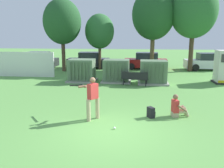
{
  "coord_description": "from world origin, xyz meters",
  "views": [
    {
      "loc": [
        0.87,
        -7.92,
        3.39
      ],
      "look_at": [
        -0.34,
        3.5,
        1.0
      ],
      "focal_mm": 38.47,
      "sensor_mm": 36.0,
      "label": 1
    }
  ],
  "objects_px": {
    "sports_ball": "(114,128)",
    "parked_car_left_of_center": "(89,61)",
    "batter": "(92,96)",
    "parked_car_rightmost": "(208,62)",
    "transformer_mid_east": "(153,72)",
    "backpack": "(151,112)",
    "parked_car_right_of_center": "(146,61)",
    "park_bench": "(135,78)",
    "transformer_mid_west": "(116,71)",
    "transformer_west": "(82,71)",
    "seated_spectator": "(177,108)",
    "parked_car_leftmost": "(37,60)"
  },
  "relations": [
    {
      "from": "parked_car_right_of_center",
      "to": "backpack",
      "type": "bearing_deg",
      "value": -90.84
    },
    {
      "from": "batter",
      "to": "parked_car_leftmost",
      "type": "bearing_deg",
      "value": 120.21
    },
    {
      "from": "batter",
      "to": "parked_car_right_of_center",
      "type": "height_order",
      "value": "batter"
    },
    {
      "from": "transformer_mid_east",
      "to": "batter",
      "type": "height_order",
      "value": "batter"
    },
    {
      "from": "batter",
      "to": "sports_ball",
      "type": "height_order",
      "value": "batter"
    },
    {
      "from": "seated_spectator",
      "to": "transformer_west",
      "type": "bearing_deg",
      "value": 128.88
    },
    {
      "from": "transformer_mid_east",
      "to": "park_bench",
      "type": "relative_size",
      "value": 1.14
    },
    {
      "from": "parked_car_left_of_center",
      "to": "parked_car_leftmost",
      "type": "bearing_deg",
      "value": -177.93
    },
    {
      "from": "transformer_west",
      "to": "parked_car_right_of_center",
      "type": "height_order",
      "value": "same"
    },
    {
      "from": "batter",
      "to": "backpack",
      "type": "distance_m",
      "value": 2.55
    },
    {
      "from": "transformer_mid_west",
      "to": "parked_car_left_of_center",
      "type": "distance_m",
      "value": 7.8
    },
    {
      "from": "transformer_west",
      "to": "transformer_mid_west",
      "type": "xyz_separation_m",
      "value": [
        2.51,
        0.07,
        0.0
      ]
    },
    {
      "from": "transformer_west",
      "to": "parked_car_leftmost",
      "type": "relative_size",
      "value": 0.49
    },
    {
      "from": "backpack",
      "to": "seated_spectator",
      "type": "bearing_deg",
      "value": 12.44
    },
    {
      "from": "transformer_mid_east",
      "to": "parked_car_right_of_center",
      "type": "bearing_deg",
      "value": 92.26
    },
    {
      "from": "transformer_mid_east",
      "to": "parked_car_leftmost",
      "type": "height_order",
      "value": "same"
    },
    {
      "from": "parked_car_rightmost",
      "to": "transformer_mid_east",
      "type": "bearing_deg",
      "value": -127.78
    },
    {
      "from": "transformer_mid_west",
      "to": "transformer_mid_east",
      "type": "distance_m",
      "value": 2.62
    },
    {
      "from": "sports_ball",
      "to": "parked_car_left_of_center",
      "type": "height_order",
      "value": "parked_car_left_of_center"
    },
    {
      "from": "parked_car_left_of_center",
      "to": "parked_car_right_of_center",
      "type": "xyz_separation_m",
      "value": [
        5.74,
        0.02,
        0.0
      ]
    },
    {
      "from": "sports_ball",
      "to": "parked_car_left_of_center",
      "type": "relative_size",
      "value": 0.02
    },
    {
      "from": "parked_car_left_of_center",
      "to": "transformer_mid_east",
      "type": "bearing_deg",
      "value": -50.5
    },
    {
      "from": "transformer_west",
      "to": "park_bench",
      "type": "xyz_separation_m",
      "value": [
        3.84,
        -1.06,
        -0.25
      ]
    },
    {
      "from": "park_bench",
      "to": "parked_car_right_of_center",
      "type": "xyz_separation_m",
      "value": [
        0.98,
        8.16,
        0.22
      ]
    },
    {
      "from": "backpack",
      "to": "parked_car_right_of_center",
      "type": "relative_size",
      "value": 0.1
    },
    {
      "from": "park_bench",
      "to": "backpack",
      "type": "distance_m",
      "value": 6.31
    },
    {
      "from": "sports_ball",
      "to": "parked_car_right_of_center",
      "type": "height_order",
      "value": "parked_car_right_of_center"
    },
    {
      "from": "transformer_west",
      "to": "parked_car_left_of_center",
      "type": "bearing_deg",
      "value": 97.37
    },
    {
      "from": "parked_car_leftmost",
      "to": "parked_car_right_of_center",
      "type": "bearing_deg",
      "value": 1.12
    },
    {
      "from": "backpack",
      "to": "transformer_mid_east",
      "type": "bearing_deg",
      "value": 85.94
    },
    {
      "from": "transformer_west",
      "to": "backpack",
      "type": "xyz_separation_m",
      "value": [
        4.61,
        -7.32,
        -0.57
      ]
    },
    {
      "from": "batter",
      "to": "parked_car_leftmost",
      "type": "xyz_separation_m",
      "value": [
        -8.54,
        14.67,
        -0.22
      ]
    },
    {
      "from": "sports_ball",
      "to": "backpack",
      "type": "xyz_separation_m",
      "value": [
        1.38,
        1.42,
        0.17
      ]
    },
    {
      "from": "transformer_west",
      "to": "sports_ball",
      "type": "relative_size",
      "value": 23.33
    },
    {
      "from": "park_bench",
      "to": "parked_car_leftmost",
      "type": "distance_m",
      "value": 12.89
    },
    {
      "from": "sports_ball",
      "to": "parked_car_right_of_center",
      "type": "xyz_separation_m",
      "value": [
        1.6,
        15.83,
        0.71
      ]
    },
    {
      "from": "seated_spectator",
      "to": "parked_car_rightmost",
      "type": "relative_size",
      "value": 0.23
    },
    {
      "from": "transformer_mid_east",
      "to": "backpack",
      "type": "distance_m",
      "value": 7.12
    },
    {
      "from": "park_bench",
      "to": "sports_ball",
      "type": "distance_m",
      "value": 7.72
    },
    {
      "from": "backpack",
      "to": "parked_car_rightmost",
      "type": "xyz_separation_m",
      "value": [
        6.15,
        14.36,
        0.54
      ]
    },
    {
      "from": "sports_ball",
      "to": "seated_spectator",
      "type": "distance_m",
      "value": 3.0
    },
    {
      "from": "transformer_mid_west",
      "to": "parked_car_right_of_center",
      "type": "relative_size",
      "value": 0.49
    },
    {
      "from": "batter",
      "to": "transformer_mid_east",
      "type": "bearing_deg",
      "value": 69.11
    },
    {
      "from": "parked_car_leftmost",
      "to": "backpack",
      "type": "bearing_deg",
      "value": -52.42
    },
    {
      "from": "parked_car_leftmost",
      "to": "parked_car_right_of_center",
      "type": "relative_size",
      "value": 1.0
    },
    {
      "from": "parked_car_left_of_center",
      "to": "parked_car_right_of_center",
      "type": "distance_m",
      "value": 5.74
    },
    {
      "from": "transformer_mid_west",
      "to": "parked_car_rightmost",
      "type": "distance_m",
      "value": 10.8
    },
    {
      "from": "parked_car_left_of_center",
      "to": "batter",
      "type": "bearing_deg",
      "value": -78.06
    },
    {
      "from": "park_bench",
      "to": "parked_car_rightmost",
      "type": "height_order",
      "value": "parked_car_rightmost"
    },
    {
      "from": "backpack",
      "to": "transformer_west",
      "type": "bearing_deg",
      "value": 122.21
    }
  ]
}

